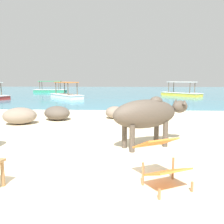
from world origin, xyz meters
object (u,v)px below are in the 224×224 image
boat_white (66,95)px  boat_green (50,90)px  cow (148,114)px  deck_chair_near (161,158)px  boat_yellow (181,93)px

boat_white → boat_green: (-3.88, 7.88, 0.00)m
cow → boat_green: size_ratio=0.52×
boat_white → cow: bearing=-19.0°
deck_chair_near → boat_green: boat_green is taller
deck_chair_near → cow: bearing=155.1°
cow → boat_white: boat_white is taller
cow → boat_green: (-8.93, 20.55, -0.49)m
boat_white → boat_green: size_ratio=0.96×
boat_yellow → cow: bearing=120.7°
deck_chair_near → boat_yellow: (4.67, 17.20, -0.13)m
cow → boat_yellow: bearing=44.1°
deck_chair_near → boat_white: bearing=174.3°
deck_chair_near → boat_yellow: 17.83m
cow → boat_white: (-5.05, 12.67, -0.49)m
deck_chair_near → boat_white: (-5.06, 14.44, -0.13)m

